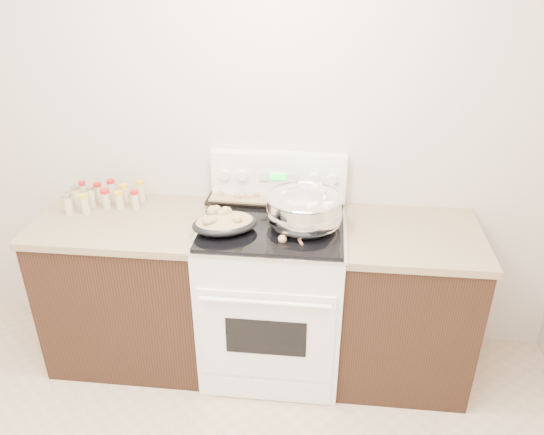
# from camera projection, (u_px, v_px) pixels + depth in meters

# --- Properties ---
(room_shell) EXTENTS (4.10, 3.60, 2.75)m
(room_shell) POSITION_uv_depth(u_px,v_px,m) (58.00, 213.00, 1.23)
(room_shell) COLOR beige
(room_shell) RESTS_ON ground
(counter_left) EXTENTS (0.93, 0.67, 0.92)m
(counter_left) POSITION_uv_depth(u_px,v_px,m) (133.00, 287.00, 3.11)
(counter_left) COLOR black
(counter_left) RESTS_ON ground
(counter_right) EXTENTS (0.73, 0.67, 0.92)m
(counter_right) POSITION_uv_depth(u_px,v_px,m) (403.00, 304.00, 2.96)
(counter_right) COLOR black
(counter_right) RESTS_ON ground
(kitchen_range) EXTENTS (0.78, 0.73, 1.22)m
(kitchen_range) POSITION_uv_depth(u_px,v_px,m) (273.00, 293.00, 3.01)
(kitchen_range) COLOR white
(kitchen_range) RESTS_ON ground
(mixing_bowl) EXTENTS (0.48, 0.48, 0.24)m
(mixing_bowl) POSITION_uv_depth(u_px,v_px,m) (304.00, 211.00, 2.72)
(mixing_bowl) COLOR silver
(mixing_bowl) RESTS_ON kitchen_range
(roasting_pan) EXTENTS (0.40, 0.34, 0.12)m
(roasting_pan) POSITION_uv_depth(u_px,v_px,m) (224.00, 222.00, 2.70)
(roasting_pan) COLOR black
(roasting_pan) RESTS_ON kitchen_range
(baking_sheet) EXTENTS (0.38, 0.28, 0.06)m
(baking_sheet) POSITION_uv_depth(u_px,v_px,m) (241.00, 195.00, 3.06)
(baking_sheet) COLOR black
(baking_sheet) RESTS_ON kitchen_range
(wooden_spoon) EXTENTS (0.13, 0.27, 0.04)m
(wooden_spoon) POSITION_uv_depth(u_px,v_px,m) (287.00, 236.00, 2.65)
(wooden_spoon) COLOR #A5784B
(wooden_spoon) RESTS_ON kitchen_range
(blue_ladle) EXTENTS (0.14, 0.24, 0.09)m
(blue_ladle) POSITION_uv_depth(u_px,v_px,m) (316.00, 224.00, 2.72)
(blue_ladle) COLOR #81BAC1
(blue_ladle) RESTS_ON kitchen_range
(spice_jars) EXTENTS (0.39, 0.24, 0.13)m
(spice_jars) POSITION_uv_depth(u_px,v_px,m) (103.00, 196.00, 3.00)
(spice_jars) COLOR #BFB28C
(spice_jars) RESTS_ON counter_left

